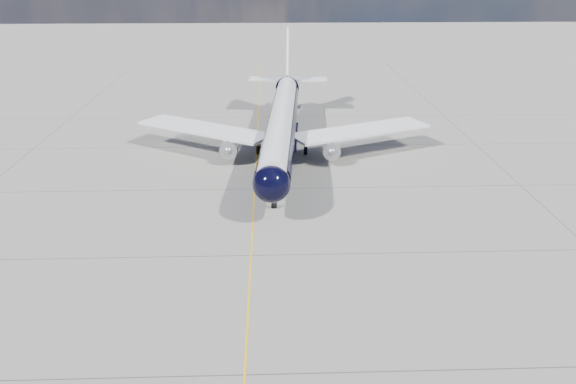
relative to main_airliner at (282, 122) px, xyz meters
name	(u,v)px	position (x,y,z in m)	size (l,w,h in m)	color
ground	(255,173)	(-3.36, -7.06, -4.24)	(320.00, 320.00, 0.00)	gray
taxiway_centerline	(255,189)	(-3.36, -12.06, -4.24)	(0.16, 160.00, 0.01)	#E6AA0C
main_airliner	(282,122)	(0.00, 0.00, 0.00)	(38.82, 47.37, 13.68)	black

